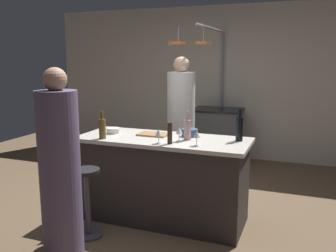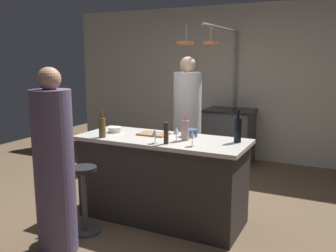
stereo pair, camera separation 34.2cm
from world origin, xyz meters
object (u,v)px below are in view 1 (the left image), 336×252
chef (181,127)px  wine_bottle_dark (239,128)px  mixing_bowl_ceramic (113,131)px  cutting_board (154,134)px  pepper_mill (170,133)px  potted_plant (80,155)px  stove_range (217,135)px  wine_glass_near_right_guest (159,133)px  wine_glass_by_chef (179,131)px  guest_left (60,172)px  wine_bottle_rose (187,129)px  wine_glass_near_left_guest (197,135)px  bar_stool_left (87,199)px  wine_bottle_amber (102,128)px  mixing_bowl_blue (190,133)px

chef → wine_bottle_dark: (0.94, -0.94, 0.22)m
mixing_bowl_ceramic → cutting_board: bearing=8.4°
cutting_board → pepper_mill: (0.31, -0.32, 0.10)m
chef → mixing_bowl_ceramic: bearing=-112.4°
wine_bottle_dark → mixing_bowl_ceramic: size_ratio=2.26×
potted_plant → cutting_board: bearing=-29.1°
stove_range → wine_glass_near_right_guest: size_ratio=6.10×
cutting_board → wine_glass_by_chef: 0.42m
guest_left → wine_bottle_dark: (1.31, 1.15, 0.26)m
wine_bottle_rose → wine_glass_near_left_guest: (0.16, -0.22, -0.00)m
chef → guest_left: 2.11m
cutting_board → wine_bottle_rose: wine_bottle_rose is taller
chef → wine_bottle_rose: chef is taller
bar_stool_left → wine_bottle_dark: wine_bottle_dark is taller
bar_stool_left → wine_bottle_dark: size_ratio=2.07×
chef → bar_stool_left: (-0.37, -1.70, -0.43)m
stove_range → mixing_bowl_ceramic: bearing=-104.0°
potted_plant → wine_bottle_amber: bearing=-46.7°
guest_left → wine_glass_by_chef: bearing=49.8°
wine_glass_near_right_guest → wine_bottle_dark: bearing=29.3°
bar_stool_left → pepper_mill: pepper_mill is taller
guest_left → mixing_bowl_ceramic: (-0.06, 1.03, 0.17)m
guest_left → wine_bottle_amber: guest_left is taller
guest_left → pepper_mill: 1.08m
wine_glass_by_chef → mixing_bowl_blue: wine_glass_by_chef is taller
cutting_board → mixing_bowl_blue: (0.38, 0.08, 0.03)m
bar_stool_left → wine_glass_by_chef: (0.76, 0.52, 0.63)m
wine_glass_near_right_guest → bar_stool_left: bearing=-148.4°
pepper_mill → wine_bottle_amber: (-0.73, -0.03, 0.00)m
wine_glass_near_left_guest → wine_glass_by_chef: 0.24m
guest_left → potted_plant: guest_left is taller
wine_glass_near_left_guest → guest_left: bearing=-140.8°
guest_left → cutting_board: size_ratio=5.15×
chef → guest_left: (-0.37, -2.08, -0.04)m
wine_bottle_amber → wine_bottle_dark: bearing=16.6°
potted_plant → wine_glass_near_right_guest: 2.28m
wine_bottle_amber → bar_stool_left: bearing=-85.3°
wine_bottle_rose → wine_bottle_amber: size_ratio=1.00×
wine_bottle_rose → wine_bottle_dark: size_ratio=0.87×
chef → mixing_bowl_ceramic: (-0.43, -1.05, 0.12)m
wine_glass_near_right_guest → mixing_bowl_ceramic: size_ratio=1.00×
stove_range → wine_bottle_dark: (0.77, -2.30, 0.58)m
chef → wine_bottle_rose: bearing=-67.9°
bar_stool_left → wine_glass_near_left_guest: (0.97, 0.41, 0.63)m
wine_bottle_rose → mixing_bowl_ceramic: size_ratio=1.97×
wine_bottle_rose → wine_glass_by_chef: 0.12m
wine_bottle_rose → wine_glass_near_right_guest: size_ratio=1.96×
stove_range → pepper_mill: pepper_mill is taller
guest_left → bar_stool_left: bearing=89.6°
wine_bottle_dark → mixing_bowl_blue: (-0.53, 0.03, -0.09)m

